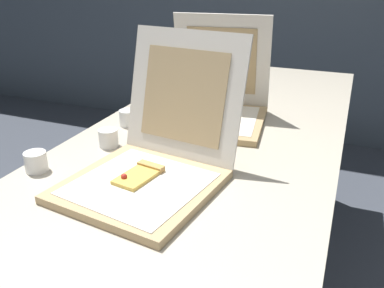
{
  "coord_description": "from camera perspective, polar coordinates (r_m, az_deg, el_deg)",
  "views": [
    {
      "loc": [
        0.42,
        -0.54,
        1.27
      ],
      "look_at": [
        0.02,
        0.46,
        0.8
      ],
      "focal_mm": 37.78,
      "sensor_mm": 36.0,
      "label": 1
    }
  ],
  "objects": [
    {
      "name": "pizza_box_middle",
      "position": [
        1.51,
        3.31,
        5.31
      ],
      "size": [
        0.4,
        0.41,
        0.38
      ],
      "rotation": [
        0.0,
        0.0,
        0.12
      ],
      "color": "tan",
      "rests_on": "table"
    },
    {
      "name": "pizza_box_front",
      "position": [
        1.08,
        -5.88,
        -2.79
      ],
      "size": [
        0.42,
        0.5,
        0.37
      ],
      "rotation": [
        0.0,
        0.0,
        -0.13
      ],
      "color": "tan",
      "rests_on": "table"
    },
    {
      "name": "table",
      "position": [
        1.37,
        1.92,
        -1.25
      ],
      "size": [
        0.86,
        2.29,
        0.74
      ],
      "color": "#BCB29E",
      "rests_on": "ground"
    },
    {
      "name": "cup_white_mid",
      "position": [
        1.49,
        -9.05,
        3.67
      ],
      "size": [
        0.06,
        0.06,
        0.06
      ],
      "primitive_type": "cylinder",
      "color": "white",
      "rests_on": "table"
    },
    {
      "name": "cup_white_near_left",
      "position": [
        1.22,
        -21.17,
        -2.34
      ],
      "size": [
        0.06,
        0.06,
        0.06
      ],
      "primitive_type": "cylinder",
      "color": "white",
      "rests_on": "table"
    },
    {
      "name": "cup_white_near_center",
      "position": [
        1.32,
        -11.73,
        0.84
      ],
      "size": [
        0.06,
        0.06,
        0.06
      ],
      "primitive_type": "cylinder",
      "color": "white",
      "rests_on": "table"
    }
  ]
}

